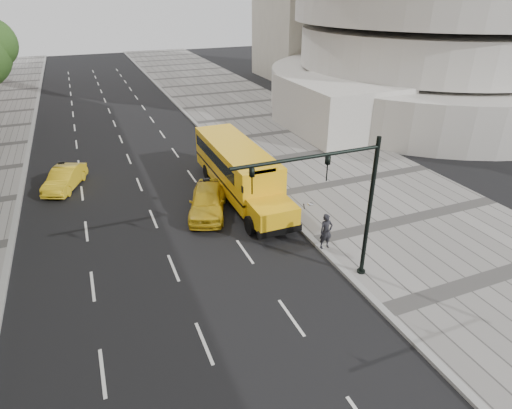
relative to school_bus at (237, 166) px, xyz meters
name	(u,v)px	position (x,y,z in m)	size (l,w,h in m)	color
ground	(171,216)	(-4.50, -1.37, -1.76)	(140.00, 140.00, 0.00)	black
sidewalk_museum	(352,181)	(7.50, -1.37, -1.69)	(12.00, 140.00, 0.15)	gray
curb_museum	(269,196)	(1.50, -1.37, -1.69)	(0.30, 140.00, 0.15)	gray
curb_far	(11,243)	(-12.50, -1.37, -1.69)	(0.30, 140.00, 0.15)	gray
school_bus	(237,166)	(0.00, 0.00, 0.00)	(2.96, 11.56, 3.19)	yellow
taxi_near	(208,201)	(-2.50, -1.91, -0.96)	(1.89, 4.70, 1.60)	gold
taxi_far	(65,179)	(-9.86, 4.78, -1.09)	(1.43, 4.09, 1.35)	gold
pedestrian	(326,231)	(1.65, -7.71, -0.72)	(0.65, 0.43, 1.80)	black
traffic_signal	(342,198)	(0.69, -10.08, 2.33)	(6.18, 0.36, 6.40)	black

